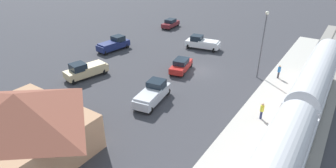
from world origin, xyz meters
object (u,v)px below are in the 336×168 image
pickup_white (202,43)px  pickup_tan (85,70)px  sedan_maroon (171,23)px  pickup_navy (114,44)px  pedestrian_waiting_far (279,71)px  passenger_train (297,123)px  pickup_silver (153,93)px  station_building (22,122)px  sedan_red (181,65)px  light_pole_near_platform (263,38)px  pedestrian_on_platform (262,110)px

pickup_white → pickup_tan: same height
sedan_maroon → pickup_tan: bearing=98.6°
pickup_navy → pedestrian_waiting_far: bearing=-171.9°
passenger_train → pedestrian_waiting_far: 13.91m
passenger_train → pickup_silver: passenger_train is taller
station_building → pickup_white: 30.09m
pickup_white → pickup_silver: size_ratio=1.00×
station_building → sedan_maroon: (10.87, -37.65, -1.94)m
pickup_navy → pickup_white: 14.15m
passenger_train → pickup_silver: 14.35m
pickup_navy → pickup_silver: same height
station_building → sedan_red: 20.85m
pickup_navy → passenger_train: bearing=161.7°
pickup_white → pickup_navy: bearing=36.5°
pickup_tan → pedestrian_waiting_far: bearing=-148.0°
pickup_navy → sedan_red: size_ratio=1.17×
station_building → pickup_white: station_building is taller
pickup_navy → light_pole_near_platform: 22.86m
pedestrian_waiting_far → sedan_red: size_ratio=0.36×
station_building → pedestrian_on_platform: (-14.61, -14.98, -1.54)m
light_pole_near_platform → pickup_tan: bearing=34.0°
passenger_train → pickup_tan: (25.00, -0.23, -1.83)m
pickup_navy → light_pole_near_platform: (-22.28, -2.89, 4.22)m
station_building → pedestrian_waiting_far: (-13.60, -25.12, -1.54)m
pedestrian_waiting_far → pickup_navy: (24.68, 3.50, -0.25)m
pickup_tan → pickup_navy: bearing=-66.5°
pickup_white → pedestrian_waiting_far: bearing=159.7°
pickup_navy → pickup_silver: 17.63m
sedan_red → station_building: bearing=84.2°
light_pole_near_platform → pedestrian_waiting_far: bearing=-165.8°
passenger_train → light_pole_near_platform: light_pole_near_platform is taller
pedestrian_on_platform → sedan_maroon: size_ratio=0.37×
pickup_white → pickup_silver: same height
station_building → pedestrian_waiting_far: size_ratio=6.28×
pedestrian_on_platform → pickup_white: 20.77m
passenger_train → station_building: 21.64m
pedestrian_on_platform → pickup_navy: 26.53m
station_building → pedestrian_on_platform: station_building is taller
sedan_red → pickup_silver: (-1.67, 8.54, 0.15)m
station_building → sedan_red: (-2.10, -20.65, -1.94)m
light_pole_near_platform → station_building: bearing=65.4°
pedestrian_waiting_far → pickup_tan: 24.30m
passenger_train → pickup_navy: passenger_train is taller
pedestrian_on_platform → pickup_tan: bearing=7.2°
pedestrian_waiting_far → pickup_tan: size_ratio=0.30×
pedestrian_on_platform → pedestrian_waiting_far: (1.00, -10.15, 0.00)m
passenger_train → pickup_navy: bearing=-18.3°
pickup_navy → pickup_silver: size_ratio=0.99×
pedestrian_waiting_far → sedan_maroon: 27.49m
light_pole_near_platform → pickup_white: bearing=-26.9°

